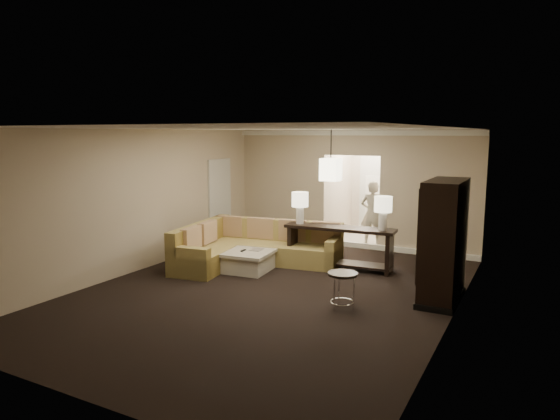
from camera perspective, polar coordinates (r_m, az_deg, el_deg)
The scene contains 19 objects.
ground at distance 8.76m, azimuth -1.18°, elevation -9.34°, with size 8.00×8.00×0.00m, color black.
wall_back at distance 12.05m, azimuth 8.12°, elevation 2.39°, with size 6.00×0.04×2.80m, color #C6AF95.
wall_front at distance 5.38m, azimuth -22.61°, elevation -6.16°, with size 6.00×0.04×2.80m, color #C6AF95.
wall_left at distance 10.22m, azimuth -16.06°, elevation 0.99°, with size 0.04×8.00×2.80m, color #C6AF95.
wall_right at distance 7.46m, azimuth 19.34°, elevation -1.94°, with size 0.04×8.00×2.80m, color #C6AF95.
ceiling at distance 8.33m, azimuth -1.25°, elevation 9.30°, with size 6.00×8.00×0.02m, color white.
crown_molding at distance 11.93m, azimuth 8.17°, elevation 8.72°, with size 6.00×0.10×0.12m, color white.
baseboard at distance 12.22m, azimuth 7.90°, elevation -3.89°, with size 6.00×0.10×0.12m, color white.
side_door at distance 12.40m, azimuth -6.89°, elevation 0.96°, with size 0.05×0.90×2.10m, color silver.
foyer at distance 13.32m, azimuth 10.08°, elevation 2.51°, with size 1.44×2.02×2.80m.
sectional_sofa at distance 10.51m, azimuth -3.41°, elevation -4.28°, with size 3.06×2.66×0.88m.
coffee_table at distance 10.05m, azimuth -3.82°, elevation -5.73°, with size 1.11×1.11×0.42m.
console_table at distance 10.17m, azimuth 6.80°, elevation -3.83°, with size 2.26×0.67×0.86m.
armoire at distance 8.53m, azimuth 18.14°, elevation -3.65°, with size 0.59×1.38×1.99m.
drink_table at distance 7.91m, azimuth 7.15°, elevation -8.26°, with size 0.46×0.46×0.58m.
table_lamp_left at distance 10.31m, azimuth 2.30°, elevation 0.85°, with size 0.34×0.34×0.66m.
table_lamp_right at distance 9.82m, azimuth 11.70°, elevation 0.27°, with size 0.34×0.34×0.66m.
pendant_light at distance 10.79m, azimuth 5.81°, elevation 4.64°, with size 0.38×0.38×1.09m.
person at distance 12.26m, azimuth 10.52°, elevation -0.01°, with size 0.64×0.42×1.76m, color beige.
Camera 1 is at (4.07, -7.27, 2.73)m, focal length 32.00 mm.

